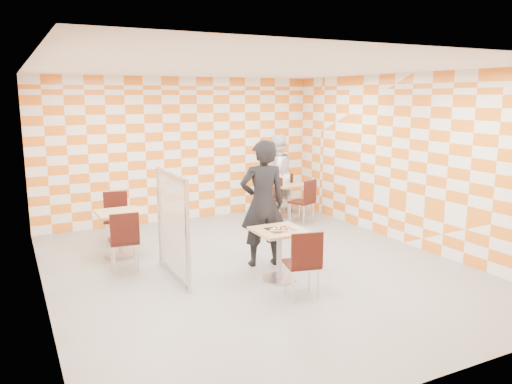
# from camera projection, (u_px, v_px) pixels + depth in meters

# --- Properties ---
(room_shell) EXTENTS (7.00, 7.00, 7.00)m
(room_shell) POSITION_uv_depth(u_px,v_px,m) (241.00, 167.00, 7.88)
(room_shell) COLOR gray
(room_shell) RESTS_ON ground
(main_table) EXTENTS (0.70, 0.70, 0.75)m
(main_table) POSITION_uv_depth(u_px,v_px,m) (279.00, 246.00, 7.10)
(main_table) COLOR tan
(main_table) RESTS_ON ground
(second_table) EXTENTS (0.70, 0.70, 0.75)m
(second_table) POSITION_uv_depth(u_px,v_px,m) (289.00, 195.00, 10.79)
(second_table) COLOR tan
(second_table) RESTS_ON ground
(empty_table) EXTENTS (0.70, 0.70, 0.75)m
(empty_table) POSITION_uv_depth(u_px,v_px,m) (120.00, 226.00, 8.19)
(empty_table) COLOR tan
(empty_table) RESTS_ON ground
(chair_main_front) EXTENTS (0.51, 0.51, 0.92)m
(chair_main_front) POSITION_uv_depth(u_px,v_px,m) (304.00, 259.00, 6.41)
(chair_main_front) COLOR black
(chair_main_front) RESTS_ON ground
(chair_second_front) EXTENTS (0.56, 0.56, 0.92)m
(chair_second_front) POSITION_uv_depth(u_px,v_px,m) (306.00, 198.00, 10.24)
(chair_second_front) COLOR black
(chair_second_front) RESTS_ON ground
(chair_second_side) EXTENTS (0.47, 0.46, 0.92)m
(chair_second_side) POSITION_uv_depth(u_px,v_px,m) (273.00, 195.00, 10.59)
(chair_second_side) COLOR black
(chair_second_side) RESTS_ON ground
(chair_empty_near) EXTENTS (0.46, 0.46, 0.92)m
(chair_empty_near) POSITION_uv_depth(u_px,v_px,m) (124.00, 237.00, 7.43)
(chair_empty_near) COLOR black
(chair_empty_near) RESTS_ON ground
(chair_empty_far) EXTENTS (0.50, 0.51, 0.92)m
(chair_empty_far) POSITION_uv_depth(u_px,v_px,m) (116.00, 213.00, 8.90)
(chair_empty_far) COLOR black
(chair_empty_far) RESTS_ON ground
(partition) EXTENTS (0.08, 1.38, 1.55)m
(partition) POSITION_uv_depth(u_px,v_px,m) (173.00, 225.00, 7.13)
(partition) COLOR white
(partition) RESTS_ON ground
(man_dark) EXTENTS (0.80, 0.60, 1.96)m
(man_dark) POSITION_uv_depth(u_px,v_px,m) (263.00, 203.00, 7.67)
(man_dark) COLOR black
(man_dark) RESTS_ON ground
(man_white) EXTENTS (1.00, 0.87, 1.77)m
(man_white) POSITION_uv_depth(u_px,v_px,m) (276.00, 174.00, 11.10)
(man_white) COLOR white
(man_white) RESTS_ON ground
(pizza_on_foil) EXTENTS (0.40, 0.40, 0.04)m
(pizza_on_foil) POSITION_uv_depth(u_px,v_px,m) (280.00, 228.00, 7.04)
(pizza_on_foil) COLOR silver
(pizza_on_foil) RESTS_ON main_table
(sport_bottle) EXTENTS (0.06, 0.06, 0.20)m
(sport_bottle) POSITION_uv_depth(u_px,v_px,m) (283.00, 179.00, 10.81)
(sport_bottle) COLOR white
(sport_bottle) RESTS_ON second_table
(soda_bottle) EXTENTS (0.07, 0.07, 0.23)m
(soda_bottle) POSITION_uv_depth(u_px,v_px,m) (292.00, 178.00, 10.84)
(soda_bottle) COLOR black
(soda_bottle) RESTS_ON second_table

